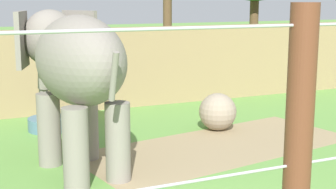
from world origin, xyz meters
name	(u,v)px	position (x,y,z in m)	size (l,w,h in m)	color
dirt_patch	(219,146)	(2.45, 4.59, 0.00)	(6.79, 2.89, 0.01)	#937F5B
embankment_wall	(64,69)	(0.00, 10.50, 1.26)	(36.00, 1.80, 2.52)	#997F56
elephant	(74,66)	(-1.07, 4.47, 2.18)	(2.03, 4.43, 3.29)	gray
enrichment_ball	(218,112)	(3.17, 5.95, 0.51)	(1.02, 1.02, 1.02)	gray
water_tub	(49,124)	(-1.04, 7.80, 0.18)	(1.10, 1.10, 0.35)	slate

